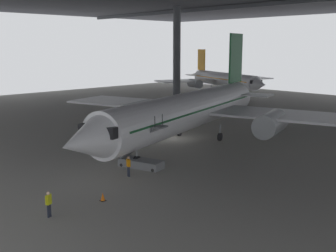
# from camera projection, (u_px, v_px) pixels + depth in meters

# --- Properties ---
(ground_plane) EXTENTS (110.00, 110.00, 0.00)m
(ground_plane) POSITION_uv_depth(u_px,v_px,m) (171.00, 138.00, 47.57)
(ground_plane) COLOR gray
(airplane_main) EXTENTS (37.67, 38.15, 12.06)m
(airplane_main) POSITION_uv_depth(u_px,v_px,m) (191.00, 110.00, 44.85)
(airplane_main) COLOR white
(airplane_main) RESTS_ON ground_plane
(boarding_stairs) EXTENTS (4.54, 2.56, 4.78)m
(boarding_stairs) POSITION_uv_depth(u_px,v_px,m) (142.00, 159.00, 35.92)
(boarding_stairs) COLOR slate
(boarding_stairs) RESTS_ON ground_plane
(crew_worker_near_nose) EXTENTS (0.34, 0.51, 1.67)m
(crew_worker_near_nose) POSITION_uv_depth(u_px,v_px,m) (49.00, 203.00, 25.39)
(crew_worker_near_nose) COLOR #232838
(crew_worker_near_nose) RESTS_ON ground_plane
(crew_worker_by_stairs) EXTENTS (0.54, 0.30, 1.70)m
(crew_worker_by_stairs) POSITION_uv_depth(u_px,v_px,m) (128.00, 165.00, 33.31)
(crew_worker_by_stairs) COLOR #232838
(crew_worker_by_stairs) RESTS_ON ground_plane
(airplane_distant) EXTENTS (28.88, 28.69, 9.62)m
(airplane_distant) POSITION_uv_depth(u_px,v_px,m) (223.00, 79.00, 92.01)
(airplane_distant) COLOR white
(airplane_distant) RESTS_ON ground_plane
(traffic_cone_orange) EXTENTS (0.36, 0.36, 0.60)m
(traffic_cone_orange) POSITION_uv_depth(u_px,v_px,m) (103.00, 197.00, 28.20)
(traffic_cone_orange) COLOR black
(traffic_cone_orange) RESTS_ON ground_plane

